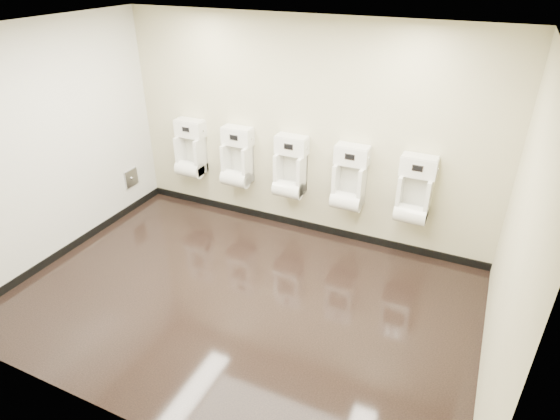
{
  "coord_description": "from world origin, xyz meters",
  "views": [
    {
      "loc": [
        2.12,
        -3.53,
        3.39
      ],
      "look_at": [
        0.23,
        0.55,
        0.91
      ],
      "focal_mm": 30.0,
      "sensor_mm": 36.0,
      "label": 1
    }
  ],
  "objects_px": {
    "access_panel": "(131,178)",
    "urinal_1": "(237,161)",
    "urinal_0": "(191,153)",
    "urinal_2": "(290,171)",
    "urinal_3": "(349,182)",
    "urinal_4": "(414,195)"
  },
  "relations": [
    {
      "from": "urinal_3",
      "to": "urinal_2",
      "type": "bearing_deg",
      "value": 180.0
    },
    {
      "from": "urinal_2",
      "to": "urinal_1",
      "type": "bearing_deg",
      "value": 180.0
    },
    {
      "from": "access_panel",
      "to": "urinal_4",
      "type": "xyz_separation_m",
      "value": [
        3.97,
        0.41,
        0.39
      ]
    },
    {
      "from": "access_panel",
      "to": "urinal_2",
      "type": "xyz_separation_m",
      "value": [
        2.36,
        0.41,
        0.39
      ]
    },
    {
      "from": "urinal_2",
      "to": "urinal_0",
      "type": "bearing_deg",
      "value": 180.0
    },
    {
      "from": "urinal_2",
      "to": "urinal_3",
      "type": "distance_m",
      "value": 0.8
    },
    {
      "from": "access_panel",
      "to": "urinal_2",
      "type": "bearing_deg",
      "value": 9.77
    },
    {
      "from": "access_panel",
      "to": "urinal_2",
      "type": "distance_m",
      "value": 2.43
    },
    {
      "from": "urinal_4",
      "to": "urinal_3",
      "type": "bearing_deg",
      "value": 180.0
    },
    {
      "from": "urinal_2",
      "to": "urinal_3",
      "type": "xyz_separation_m",
      "value": [
        0.8,
        0.0,
        0.0
      ]
    },
    {
      "from": "access_panel",
      "to": "urinal_1",
      "type": "bearing_deg",
      "value": 14.54
    },
    {
      "from": "urinal_0",
      "to": "urinal_1",
      "type": "bearing_deg",
      "value": 0.0
    },
    {
      "from": "urinal_0",
      "to": "urinal_1",
      "type": "distance_m",
      "value": 0.76
    },
    {
      "from": "urinal_0",
      "to": "urinal_3",
      "type": "distance_m",
      "value": 2.36
    },
    {
      "from": "access_panel",
      "to": "urinal_4",
      "type": "relative_size",
      "value": 0.31
    },
    {
      "from": "urinal_3",
      "to": "urinal_1",
      "type": "bearing_deg",
      "value": 180.0
    },
    {
      "from": "urinal_1",
      "to": "urinal_4",
      "type": "xyz_separation_m",
      "value": [
        2.4,
        0.0,
        0.0
      ]
    },
    {
      "from": "urinal_0",
      "to": "urinal_2",
      "type": "distance_m",
      "value": 1.56
    },
    {
      "from": "access_panel",
      "to": "urinal_0",
      "type": "bearing_deg",
      "value": 26.78
    },
    {
      "from": "urinal_0",
      "to": "urinal_2",
      "type": "height_order",
      "value": "same"
    },
    {
      "from": "urinal_0",
      "to": "urinal_3",
      "type": "height_order",
      "value": "same"
    },
    {
      "from": "urinal_3",
      "to": "urinal_4",
      "type": "bearing_deg",
      "value": 0.0
    }
  ]
}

